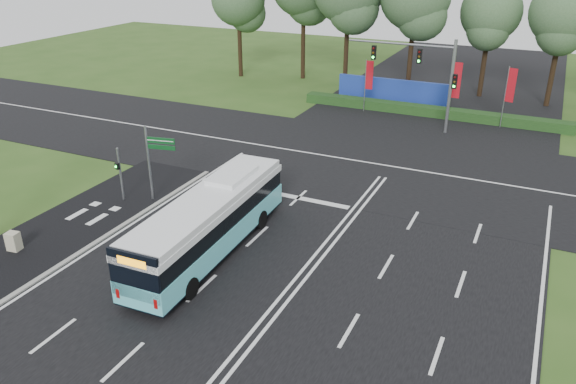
# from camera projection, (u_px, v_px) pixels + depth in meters

# --- Properties ---
(ground) EXTENTS (120.00, 120.00, 0.00)m
(ground) POSITION_uv_depth(u_px,v_px,m) (319.00, 251.00, 26.65)
(ground) COLOR #30511B
(ground) RESTS_ON ground
(road_main) EXTENTS (20.00, 120.00, 0.04)m
(road_main) POSITION_uv_depth(u_px,v_px,m) (319.00, 251.00, 26.64)
(road_main) COLOR black
(road_main) RESTS_ON ground
(road_cross) EXTENTS (120.00, 14.00, 0.05)m
(road_cross) POSITION_uv_depth(u_px,v_px,m) (389.00, 166.00, 36.52)
(road_cross) COLOR black
(road_cross) RESTS_ON ground
(bike_path) EXTENTS (5.00, 18.00, 0.06)m
(bike_path) POSITION_uv_depth(u_px,v_px,m) (73.00, 225.00, 29.01)
(bike_path) COLOR black
(bike_path) RESTS_ON ground
(kerb_strip) EXTENTS (0.25, 18.00, 0.12)m
(kerb_strip) POSITION_uv_depth(u_px,v_px,m) (109.00, 234.00, 28.06)
(kerb_strip) COLOR gray
(kerb_strip) RESTS_ON ground
(city_bus) EXTENTS (2.71, 11.24, 3.21)m
(city_bus) POSITION_uv_depth(u_px,v_px,m) (210.00, 223.00, 25.87)
(city_bus) COLOR #5CCCD7
(city_bus) RESTS_ON ground
(pedestrian_signal) EXTENTS (0.29, 0.41, 3.15)m
(pedestrian_signal) POSITION_uv_depth(u_px,v_px,m) (120.00, 173.00, 31.08)
(pedestrian_signal) COLOR gray
(pedestrian_signal) RESTS_ON ground
(street_sign) EXTENTS (1.68, 0.43, 4.38)m
(street_sign) POSITION_uv_depth(u_px,v_px,m) (154.00, 155.00, 30.71)
(street_sign) COLOR gray
(street_sign) RESTS_ON ground
(utility_cabinet) EXTENTS (0.64, 0.56, 0.96)m
(utility_cabinet) POSITION_uv_depth(u_px,v_px,m) (14.00, 242.00, 26.52)
(utility_cabinet) COLOR #C0BA9B
(utility_cabinet) RESTS_ON ground
(banner_flag_left) EXTENTS (0.66, 0.09, 4.45)m
(banner_flag_left) POSITION_uv_depth(u_px,v_px,m) (368.00, 78.00, 46.77)
(banner_flag_left) COLOR gray
(banner_flag_left) RESTS_ON ground
(banner_flag_mid) EXTENTS (0.76, 0.08, 5.13)m
(banner_flag_mid) POSITION_uv_depth(u_px,v_px,m) (454.00, 84.00, 43.01)
(banner_flag_mid) COLOR gray
(banner_flag_mid) RESTS_ON ground
(banner_flag_right) EXTENTS (0.69, 0.26, 4.81)m
(banner_flag_right) POSITION_uv_depth(u_px,v_px,m) (509.00, 89.00, 42.53)
(banner_flag_right) COLOR gray
(banner_flag_right) RESTS_ON ground
(traffic_light_gantry) EXTENTS (8.41, 0.28, 7.00)m
(traffic_light_gantry) POSITION_uv_depth(u_px,v_px,m) (428.00, 70.00, 41.53)
(traffic_light_gantry) COLOR gray
(traffic_light_gantry) RESTS_ON ground
(hedge) EXTENTS (22.00, 1.20, 0.80)m
(hedge) POSITION_uv_depth(u_px,v_px,m) (431.00, 111.00, 46.67)
(hedge) COLOR #173714
(hedge) RESTS_ON ground
(blue_hoarding) EXTENTS (10.00, 0.30, 2.20)m
(blue_hoarding) POSITION_uv_depth(u_px,v_px,m) (392.00, 91.00, 49.99)
(blue_hoarding) COLOR #1C3698
(blue_hoarding) RESTS_ON ground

